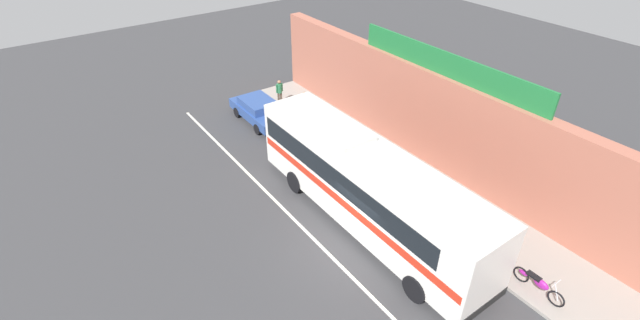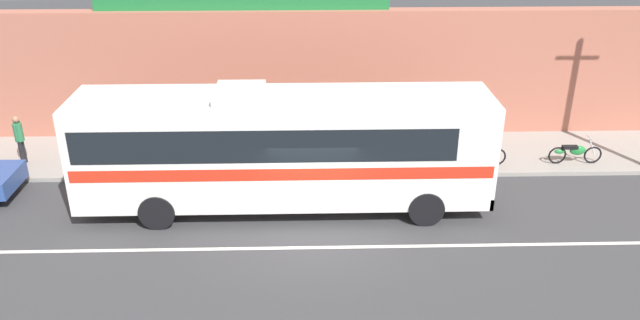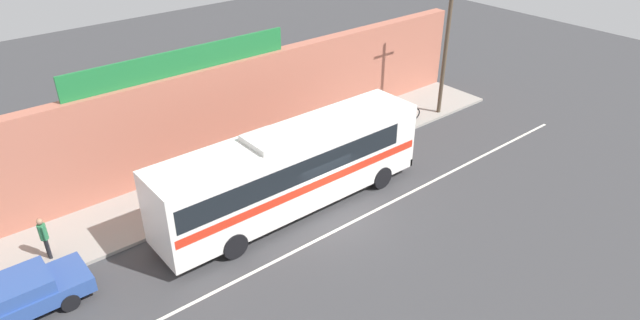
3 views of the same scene
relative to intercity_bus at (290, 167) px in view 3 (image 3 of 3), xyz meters
The scene contains 11 objects.
ground_plane 2.75m from the intercity_bus, 59.25° to the right, with size 70.00×70.00×0.00m, color #3A3A3D.
sidewalk_slab 4.26m from the intercity_bus, 75.76° to the left, with size 30.00×3.60×0.14m, color gray.
storefront_facade 5.88m from the intercity_bus, 80.93° to the left, with size 30.00×0.70×4.80m, color #B26651.
storefront_billboard 6.82m from the intercity_bus, 104.29° to the left, with size 10.53×0.12×1.10m, color #1E7538.
road_center_stripe 3.26m from the intercity_bus, 68.55° to the right, with size 30.00×0.14×0.01m, color silver.
intercity_bus is the anchor object (origin of this frame).
parked_car 10.63m from the intercity_bus, behind, with size 4.39×1.91×1.37m.
utility_pole 12.72m from the intercity_bus, 10.71° to the left, with size 1.60×0.22×7.40m.
motorcycle_orange 7.18m from the intercity_bus, 20.59° to the left, with size 1.97×0.56×0.94m.
motorcycle_purple 10.40m from the intercity_bus, 14.29° to the left, with size 1.86×0.56×0.94m.
pedestrian_by_curb 9.54m from the intercity_bus, 161.25° to the left, with size 0.30×0.48×1.74m.
Camera 3 is at (-12.28, -14.21, 13.46)m, focal length 30.85 mm.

